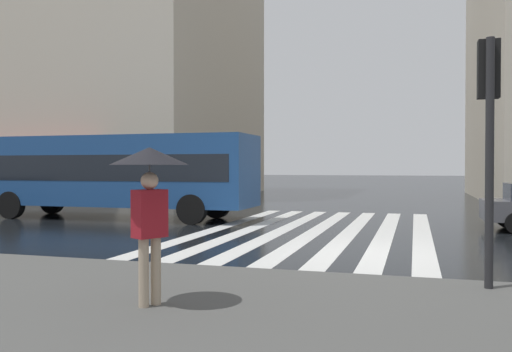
% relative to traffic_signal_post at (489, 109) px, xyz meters
% --- Properties ---
extents(ground_plane, '(220.00, 220.00, 0.00)m').
position_rel_traffic_signal_post_xyz_m(ground_plane, '(3.41, 2.04, -2.74)').
color(ground_plane, black).
extents(zebra_crossing, '(13.00, 6.50, 0.01)m').
position_rel_traffic_signal_post_xyz_m(zebra_crossing, '(7.41, 3.82, -2.74)').
color(zebra_crossing, silver).
rests_on(zebra_crossing, ground_plane).
extents(haussmann_block_mid, '(17.75, 26.80, 25.93)m').
position_rel_traffic_signal_post_xyz_m(haussmann_block_mid, '(24.18, 25.92, 9.95)').
color(haussmann_block_mid, beige).
rests_on(haussmann_block_mid, ground_plane).
extents(traffic_signal_post, '(0.44, 0.30, 3.59)m').
position_rel_traffic_signal_post_xyz_m(traffic_signal_post, '(0.00, 0.00, 0.00)').
color(traffic_signal_post, '#232326').
rests_on(traffic_signal_post, sidewalk_pavement).
extents(city_bus, '(2.60, 11.00, 3.00)m').
position_rel_traffic_signal_post_xyz_m(city_bus, '(8.91, 11.87, -0.98)').
color(city_bus, navy).
rests_on(city_bus, ground_plane).
extents(pedestrian_in_red_jacket, '(0.98, 0.98, 1.99)m').
position_rel_traffic_signal_post_xyz_m(pedestrian_in_red_jacket, '(-2.38, 4.21, -0.99)').
color(pedestrian_in_red_jacket, maroon).
rests_on(pedestrian_in_red_jacket, sidewalk_pavement).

